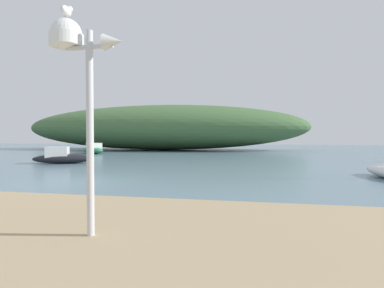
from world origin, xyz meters
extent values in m
plane|color=slate|center=(0.00, 0.00, 0.00)|extent=(120.00, 120.00, 0.00)
ellipsoid|color=#476B3D|center=(-6.00, 29.84, 3.14)|extent=(40.60, 13.71, 6.27)
cylinder|color=silver|center=(4.04, -6.63, 1.88)|extent=(0.12, 0.12, 3.37)
cylinder|color=silver|center=(4.04, -6.63, 3.30)|extent=(0.83, 0.07, 0.07)
cylinder|color=white|center=(3.63, -6.63, 3.44)|extent=(0.55, 0.55, 0.20)
sphere|color=white|center=(3.63, -6.63, 3.54)|extent=(0.50, 0.50, 0.50)
cone|color=silver|center=(4.46, -6.63, 3.36)|extent=(0.31, 0.27, 0.27)
cylinder|color=orange|center=(3.61, -6.63, 3.82)|extent=(0.01, 0.01, 0.05)
cylinder|color=orange|center=(3.65, -6.63, 3.82)|extent=(0.01, 0.01, 0.05)
ellipsoid|color=white|center=(3.63, -6.63, 3.92)|extent=(0.15, 0.29, 0.15)
ellipsoid|color=#9EA0A8|center=(3.63, -6.63, 3.95)|extent=(0.13, 0.27, 0.05)
sphere|color=white|center=(3.61, -6.51, 4.00)|extent=(0.11, 0.11, 0.11)
cone|color=gold|center=(3.61, -6.43, 3.99)|extent=(0.04, 0.07, 0.03)
ellipsoid|color=#287A4C|center=(-10.25, 18.67, 0.37)|extent=(4.21, 3.88, 0.74)
cube|color=silver|center=(-9.93, 18.40, 0.82)|extent=(1.92, 1.90, 0.69)
ellipsoid|color=black|center=(-6.00, 7.33, 0.32)|extent=(4.16, 2.84, 0.65)
cube|color=silver|center=(-6.36, 7.17, 0.78)|extent=(1.70, 1.54, 0.73)
camera|label=1|loc=(6.64, -11.14, 1.84)|focal=28.08mm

